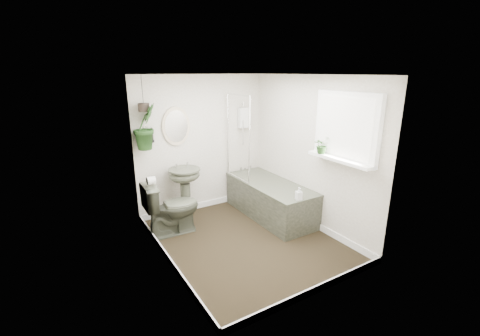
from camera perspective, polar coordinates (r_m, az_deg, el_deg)
floor at (r=4.76m, az=0.96°, el=-12.76°), size 2.30×2.80×0.02m
ceiling at (r=4.14m, az=1.12°, el=16.39°), size 2.30×2.80×0.02m
wall_back at (r=5.52m, az=-6.82°, el=4.23°), size 2.30×0.02×2.30m
wall_front at (r=3.27m, az=14.38°, el=-5.09°), size 2.30×0.02×2.30m
wall_left at (r=3.85m, az=-13.76°, el=-1.72°), size 0.02×2.80×2.30m
wall_right at (r=5.01m, az=12.35°, el=2.66°), size 0.02×2.80×2.30m
skirting at (r=4.73m, az=0.96°, el=-12.12°), size 2.30×2.80×0.10m
bathtub at (r=5.41m, az=5.35°, el=-5.52°), size 0.72×1.72×0.58m
bath_screen at (r=5.34m, az=-0.36°, el=5.36°), size 0.04×0.72×1.40m
shower_box at (r=5.76m, az=0.67°, el=8.92°), size 0.20×0.10×0.35m
oval_mirror at (r=5.25m, az=-11.27°, el=7.28°), size 0.46×0.03×0.62m
wall_sconce at (r=5.14m, az=-15.36°, el=5.66°), size 0.04×0.04×0.22m
toilet_roll_holder at (r=4.58m, az=-15.54°, el=-2.16°), size 0.11×0.11×0.11m
window_recess at (r=4.39m, az=18.37°, el=6.91°), size 0.08×1.00×0.90m
window_sill at (r=4.42m, az=17.28°, el=1.49°), size 0.18×1.00×0.04m
window_blinds at (r=4.35m, az=17.98°, el=6.87°), size 0.01×0.86×0.76m
toilet at (r=4.88m, az=-12.01°, el=-6.88°), size 0.81×0.48×0.82m
pedestal_sink at (r=5.30m, az=-9.66°, el=-4.55°), size 0.55×0.48×0.86m
sill_plant at (r=4.56m, az=14.34°, el=4.00°), size 0.25×0.23×0.24m
hanging_plant at (r=4.97m, az=-16.47°, el=7.07°), size 0.48×0.45×0.68m
soap_bottle at (r=4.66m, az=10.43°, el=-4.49°), size 0.10×0.10×0.18m
hanging_pot at (r=4.94m, az=-16.75°, el=10.28°), size 0.16×0.16×0.12m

